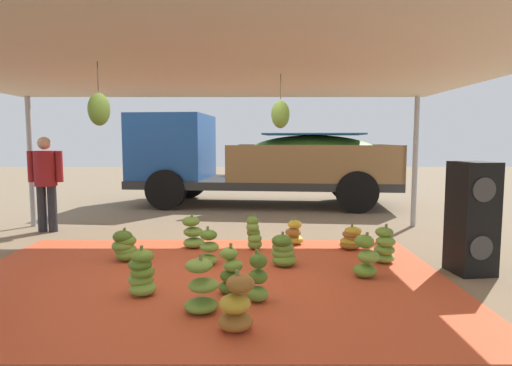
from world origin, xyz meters
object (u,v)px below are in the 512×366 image
object	(u,v)px
banana_bunch_9	(352,239)
speaker_stack	(472,218)
cargo_truck_main	(255,159)
banana_bunch_2	(125,246)
banana_bunch_6	(208,249)
banana_bunch_8	(237,305)
banana_bunch_10	(384,246)
banana_bunch_4	(193,233)
banana_bunch_12	(254,234)
banana_bunch_0	(258,279)
banana_bunch_11	(283,251)
banana_bunch_1	(366,258)
banana_bunch_5	(201,288)
worker_0	(46,177)
banana_bunch_3	(294,233)
banana_bunch_14	(231,272)
banana_bunch_7	(142,274)

from	to	relation	value
banana_bunch_9	speaker_stack	distance (m)	1.82
banana_bunch_9	cargo_truck_main	size ratio (longest dim) A/B	0.06
speaker_stack	banana_bunch_2	bearing A→B (deg)	173.57
banana_bunch_6	banana_bunch_8	size ratio (longest dim) A/B	0.96
banana_bunch_2	banana_bunch_10	size ratio (longest dim) A/B	0.86
banana_bunch_6	banana_bunch_9	distance (m)	2.32
banana_bunch_4	banana_bunch_8	size ratio (longest dim) A/B	0.98
banana_bunch_10	banana_bunch_12	bearing A→B (deg)	157.60
banana_bunch_0	banana_bunch_4	xyz separation A→B (m)	(-1.02, 2.28, -0.01)
banana_bunch_0	banana_bunch_11	distance (m)	1.34
banana_bunch_2	cargo_truck_main	bearing A→B (deg)	71.69
banana_bunch_0	banana_bunch_4	world-z (taller)	banana_bunch_0
banana_bunch_8	cargo_truck_main	distance (m)	7.80
banana_bunch_1	banana_bunch_12	world-z (taller)	banana_bunch_1
banana_bunch_0	banana_bunch_12	size ratio (longest dim) A/B	1.00
banana_bunch_2	cargo_truck_main	world-z (taller)	cargo_truck_main
cargo_truck_main	banana_bunch_5	bearing A→B (deg)	-93.97
banana_bunch_4	banana_bunch_6	world-z (taller)	banana_bunch_4
banana_bunch_0	cargo_truck_main	distance (m)	7.09
banana_bunch_10	banana_bunch_11	distance (m)	1.42
banana_bunch_2	worker_0	bearing A→B (deg)	135.88
banana_bunch_3	banana_bunch_4	world-z (taller)	banana_bunch_4
banana_bunch_8	speaker_stack	world-z (taller)	speaker_stack
banana_bunch_6	banana_bunch_3	bearing A→B (deg)	42.33
banana_bunch_10	banana_bunch_14	xyz separation A→B (m)	(-2.07, -1.19, 0.01)
banana_bunch_7	banana_bunch_10	world-z (taller)	same
banana_bunch_0	banana_bunch_1	xyz separation A→B (m)	(1.34, 0.80, 0.01)
banana_bunch_2	banana_bunch_3	bearing A→B (deg)	21.54
banana_bunch_10	cargo_truck_main	xyz separation A→B (m)	(-1.82, 5.59, 0.99)
banana_bunch_6	banana_bunch_7	bearing A→B (deg)	-118.01
worker_0	banana_bunch_7	bearing A→B (deg)	-51.42
banana_bunch_0	worker_0	size ratio (longest dim) A/B	0.31
banana_bunch_3	banana_bunch_12	distance (m)	0.74
banana_bunch_1	banana_bunch_8	world-z (taller)	banana_bunch_1
speaker_stack	banana_bunch_7	bearing A→B (deg)	-168.66
banana_bunch_7	banana_bunch_9	distance (m)	3.40
banana_bunch_5	banana_bunch_12	world-z (taller)	banana_bunch_5
banana_bunch_5	banana_bunch_6	distance (m)	1.62
banana_bunch_9	banana_bunch_12	distance (m)	1.54
banana_bunch_0	banana_bunch_8	xyz separation A→B (m)	(-0.19, -0.71, -0.00)
banana_bunch_3	banana_bunch_8	bearing A→B (deg)	-103.96
worker_0	banana_bunch_9	bearing A→B (deg)	-13.83
banana_bunch_3	banana_bunch_7	distance (m)	2.98
banana_bunch_6	banana_bunch_8	world-z (taller)	banana_bunch_8
banana_bunch_11	cargo_truck_main	size ratio (longest dim) A/B	0.07
banana_bunch_9	worker_0	xyz separation A→B (m)	(-5.41, 1.33, 0.86)
banana_bunch_1	banana_bunch_9	distance (m)	1.41
banana_bunch_2	banana_bunch_10	xyz separation A→B (m)	(3.64, -0.10, 0.02)
banana_bunch_6	banana_bunch_14	bearing A→B (deg)	-71.55
banana_bunch_6	banana_bunch_14	distance (m)	1.16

